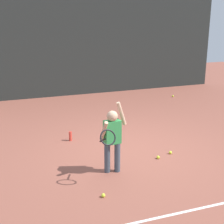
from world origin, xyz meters
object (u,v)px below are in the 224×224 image
at_px(tennis_ball_1, 170,152).
at_px(tennis_ball_4, 173,96).
at_px(water_bottle, 70,136).
at_px(tennis_ball_5, 158,157).
at_px(tennis_ball_2, 119,123).
at_px(tennis_player, 112,136).
at_px(tennis_ball_0, 103,195).

xyz_separation_m(tennis_ball_1, tennis_ball_4, (2.43, 4.20, 0.00)).
relative_size(water_bottle, tennis_ball_5, 3.33).
xyz_separation_m(water_bottle, tennis_ball_5, (1.49, -1.56, -0.08)).
distance_m(tennis_ball_1, tennis_ball_4, 4.85).
distance_m(tennis_ball_2, tennis_ball_5, 2.27).
relative_size(tennis_player, tennis_ball_1, 20.46).
distance_m(tennis_ball_0, tennis_ball_4, 6.85).
bearing_deg(tennis_ball_4, tennis_player, -130.36).
xyz_separation_m(tennis_player, tennis_ball_1, (1.44, 0.35, -0.69)).
bearing_deg(tennis_ball_0, tennis_ball_5, 33.64).
distance_m(water_bottle, tennis_ball_4, 5.09).
relative_size(tennis_player, tennis_ball_4, 20.46).
bearing_deg(tennis_ball_2, water_bottle, -154.39).
bearing_deg(tennis_ball_0, tennis_ball_2, 65.46).
distance_m(tennis_player, water_bottle, 1.94).
relative_size(tennis_ball_2, tennis_ball_5, 1.00).
height_order(tennis_player, tennis_ball_4, tennis_player).
xyz_separation_m(tennis_ball_2, tennis_ball_4, (2.80, 2.06, 0.00)).
bearing_deg(tennis_ball_4, tennis_ball_2, -143.73).
xyz_separation_m(tennis_player, tennis_ball_2, (1.07, 2.50, -0.69)).
distance_m(tennis_ball_1, tennis_ball_5, 0.38).
xyz_separation_m(tennis_ball_0, tennis_ball_1, (1.87, 1.13, 0.00)).
distance_m(water_bottle, tennis_ball_0, 2.57).
height_order(tennis_ball_0, tennis_ball_4, same).
distance_m(tennis_ball_0, tennis_ball_2, 3.60).
bearing_deg(water_bottle, tennis_ball_0, -90.56).
relative_size(tennis_ball_0, tennis_ball_2, 1.00).
bearing_deg(tennis_ball_0, tennis_ball_4, 51.13).
distance_m(tennis_player, tennis_ball_0, 1.12).
distance_m(tennis_ball_1, tennis_ball_2, 2.18).
bearing_deg(tennis_ball_5, tennis_ball_4, 57.21).
bearing_deg(water_bottle, tennis_player, -77.38).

